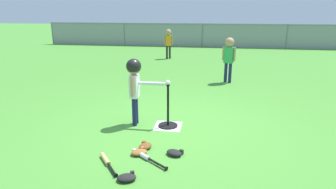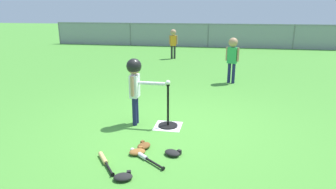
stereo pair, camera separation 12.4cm
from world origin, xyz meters
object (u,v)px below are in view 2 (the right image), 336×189
batter_child (135,78)px  glove_tossed_aside (123,177)px  batting_tee (168,120)px  glove_outfield_drop (137,152)px  spare_bat_silver (142,156)px  glove_by_plate (144,146)px  glove_near_bats (173,153)px  spare_bat_wood (104,160)px  baseball_on_tee (168,82)px  fielder_deep_center (173,40)px  fielder_deep_right (232,54)px

batter_child → glove_tossed_aside: size_ratio=4.33×
batting_tee → glove_outfield_drop: bearing=-102.6°
spare_bat_silver → glove_tossed_aside: size_ratio=2.16×
glove_by_plate → glove_near_bats: bearing=-17.3°
spare_bat_silver → spare_bat_wood: (-0.44, -0.20, -0.00)m
glove_tossed_aside → glove_outfield_drop: size_ratio=0.96×
batting_tee → batter_child: batter_child is taller
baseball_on_tee → glove_near_bats: (0.24, -0.97, -0.72)m
glove_near_bats → fielder_deep_center: bearing=99.4°
fielder_deep_right → glove_tossed_aside: bearing=-105.2°
fielder_deep_right → glove_near_bats: fielder_deep_right is taller
batter_child → fielder_deep_right: 3.57m
glove_tossed_aside → glove_by_plate: bearing=88.1°
fielder_deep_center → spare_bat_silver: fielder_deep_center is taller
baseball_on_tee → glove_by_plate: size_ratio=0.28×
fielder_deep_center → spare_bat_wood: (0.44, -7.97, -0.69)m
batting_tee → glove_by_plate: (-0.19, -0.84, -0.08)m
batting_tee → spare_bat_silver: size_ratio=1.28×
glove_tossed_aside → spare_bat_wood: bearing=137.9°
baseball_on_tee → glove_outfield_drop: 1.27m
batting_tee → fielder_deep_center: 6.76m
batter_child → glove_by_plate: 1.18m
spare_bat_wood → glove_near_bats: 0.89m
baseball_on_tee → batter_child: size_ratio=0.07×
glove_by_plate → batter_child: bearing=112.9°
fielder_deep_right → spare_bat_wood: fielder_deep_right is taller
fielder_deep_right → spare_bat_silver: bearing=-106.0°
batting_tee → glove_tossed_aside: 1.66m
glove_tossed_aside → glove_outfield_drop: (-0.01, 0.62, 0.00)m
batting_tee → glove_by_plate: size_ratio=2.71×
glove_near_bats → glove_outfield_drop: (-0.47, -0.06, 0.00)m
fielder_deep_right → spare_bat_wood: size_ratio=2.34×
spare_bat_silver → glove_near_bats: 0.41m
baseball_on_tee → glove_near_bats: 1.23m
batter_child → fielder_deep_right: bearing=62.7°
batting_tee → batter_child: 0.87m
spare_bat_wood → batting_tee: bearing=66.2°
spare_bat_wood → glove_by_plate: (0.39, 0.48, 0.01)m
fielder_deep_right → spare_bat_silver: size_ratio=2.10×
glove_by_plate → glove_outfield_drop: (-0.04, -0.19, 0.00)m
fielder_deep_center → glove_outfield_drop: size_ratio=4.12×
fielder_deep_center → glove_near_bats: 7.76m
spare_bat_silver → glove_outfield_drop: bearing=135.0°
baseball_on_tee → spare_bat_wood: size_ratio=0.15×
fielder_deep_right → glove_outfield_drop: (-1.32, -4.20, -0.72)m
glove_near_bats → baseball_on_tee: bearing=103.9°
glove_near_bats → glove_tossed_aside: bearing=-124.4°
batting_tee → fielder_deep_center: size_ratio=0.64×
fielder_deep_center → baseball_on_tee: bearing=-81.3°
baseball_on_tee → fielder_deep_right: size_ratio=0.06×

